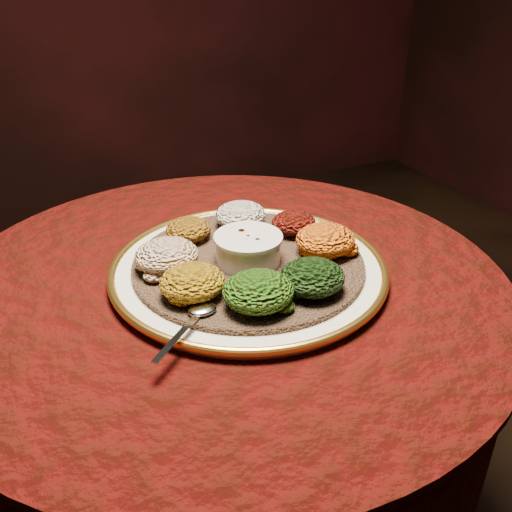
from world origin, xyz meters
name	(u,v)px	position (x,y,z in m)	size (l,w,h in m)	color
table	(228,361)	(0.00, 0.00, 0.55)	(0.96, 0.96, 0.73)	black
platter	(248,269)	(0.04, -0.01, 0.75)	(0.54, 0.54, 0.02)	silver
injera	(248,264)	(0.04, -0.01, 0.76)	(0.39, 0.39, 0.01)	brown
stew_bowl	(248,247)	(0.04, -0.01, 0.79)	(0.11, 0.11, 0.05)	silver
spoon	(199,313)	(-0.09, -0.13, 0.77)	(0.12, 0.11, 0.01)	silver
portion_ayib	(240,215)	(0.08, 0.12, 0.79)	(0.10, 0.09, 0.05)	white
portion_kitfo	(294,223)	(0.16, 0.05, 0.78)	(0.08, 0.08, 0.04)	black
portion_tikil	(325,240)	(0.17, -0.04, 0.79)	(0.10, 0.10, 0.05)	#CB8D10
portion_gomen	(312,277)	(0.09, -0.14, 0.79)	(0.10, 0.10, 0.05)	black
portion_mixveg	(258,291)	(0.00, -0.14, 0.79)	(0.11, 0.10, 0.05)	maroon
portion_kik	(192,282)	(-0.08, -0.07, 0.79)	(0.10, 0.10, 0.05)	#AD7C0F
portion_timatim	(167,256)	(-0.09, 0.02, 0.79)	(0.10, 0.10, 0.05)	maroon
portion_shiro	(188,229)	(-0.02, 0.11, 0.78)	(0.08, 0.08, 0.04)	#845310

